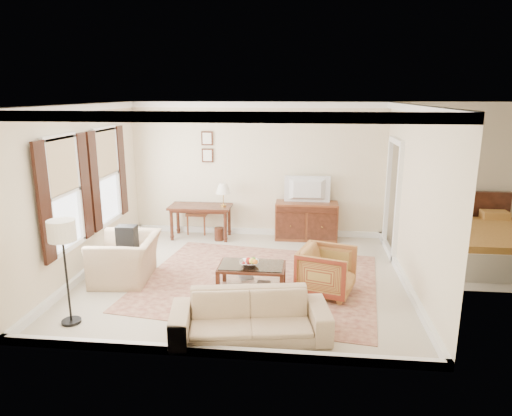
% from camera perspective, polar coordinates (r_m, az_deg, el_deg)
% --- Properties ---
extents(room_shell, '(5.51, 5.01, 2.91)m').
position_cam_1_polar(room_shell, '(7.35, -1.82, 9.49)').
color(room_shell, beige).
rests_on(room_shell, ground).
extents(annex_bedroom, '(3.00, 2.70, 2.90)m').
position_cam_1_polar(annex_bedroom, '(9.51, 27.33, -4.15)').
color(annex_bedroom, beige).
rests_on(annex_bedroom, ground).
extents(window_front, '(0.12, 1.56, 1.80)m').
position_cam_1_polar(window_front, '(7.68, -22.90, 1.62)').
color(window_front, '#CCB284').
rests_on(window_front, room_shell).
extents(window_rear, '(0.12, 1.56, 1.80)m').
position_cam_1_polar(window_rear, '(9.09, -18.13, 3.84)').
color(window_rear, '#CCB284').
rests_on(window_rear, room_shell).
extents(doorway, '(0.10, 1.12, 2.25)m').
position_cam_1_polar(doorway, '(9.15, 16.65, 0.98)').
color(doorway, white).
rests_on(doorway, room_shell).
extents(rug, '(4.23, 3.76, 0.01)m').
position_cam_1_polar(rug, '(7.76, 0.31, -9.10)').
color(rug, maroon).
rests_on(rug, room_shell).
extents(writing_desk, '(1.32, 0.66, 0.72)m').
position_cam_1_polar(writing_desk, '(9.90, -6.95, -0.31)').
color(writing_desk, '#522617').
rests_on(writing_desk, room_shell).
extents(desk_chair, '(0.53, 0.53, 1.05)m').
position_cam_1_polar(desk_chair, '(10.28, -7.32, -0.26)').
color(desk_chair, brown).
rests_on(desk_chair, room_shell).
extents(desk_lamp, '(0.32, 0.32, 0.50)m').
position_cam_1_polar(desk_lamp, '(9.71, -4.11, 1.67)').
color(desk_lamp, silver).
rests_on(desk_lamp, writing_desk).
extents(framed_prints, '(0.25, 0.04, 0.68)m').
position_cam_1_polar(framed_prints, '(10.02, -6.11, 7.63)').
color(framed_prints, '#522617').
rests_on(framed_prints, room_shell).
extents(sideboard, '(1.32, 0.51, 0.81)m').
position_cam_1_polar(sideboard, '(9.85, 6.30, -1.60)').
color(sideboard, brown).
rests_on(sideboard, room_shell).
extents(tv, '(0.92, 0.53, 0.12)m').
position_cam_1_polar(tv, '(9.63, 6.44, 3.33)').
color(tv, black).
rests_on(tv, sideboard).
extents(coffee_table, '(1.05, 0.62, 0.44)m').
position_cam_1_polar(coffee_table, '(7.29, -0.54, -7.85)').
color(coffee_table, '#522617').
rests_on(coffee_table, room_shell).
extents(fruit_bowl, '(0.42, 0.42, 0.10)m').
position_cam_1_polar(fruit_bowl, '(7.18, -0.86, -6.84)').
color(fruit_bowl, silver).
rests_on(fruit_bowl, coffee_table).
extents(book_a, '(0.28, 0.13, 0.38)m').
position_cam_1_polar(book_a, '(7.47, -2.07, -8.64)').
color(book_a, brown).
rests_on(book_a, coffee_table).
extents(book_b, '(0.28, 0.03, 0.38)m').
position_cam_1_polar(book_b, '(7.24, 0.08, -9.46)').
color(book_b, brown).
rests_on(book_b, coffee_table).
extents(striped_armchair, '(0.95, 0.99, 0.82)m').
position_cam_1_polar(striped_armchair, '(7.25, 8.82, -7.54)').
color(striped_armchair, maroon).
rests_on(striped_armchair, room_shell).
extents(club_armchair, '(0.84, 1.21, 1.01)m').
position_cam_1_polar(club_armchair, '(7.97, -16.00, -5.19)').
color(club_armchair, '#C8B087').
rests_on(club_armchair, room_shell).
extents(backpack, '(0.27, 0.35, 0.40)m').
position_cam_1_polar(backpack, '(7.93, -15.83, -3.38)').
color(backpack, black).
rests_on(backpack, club_armchair).
extents(sofa, '(2.09, 0.92, 0.79)m').
position_cam_1_polar(sofa, '(5.96, -0.74, -12.55)').
color(sofa, '#C8B087').
rests_on(sofa, room_shell).
extents(floor_lamp, '(0.36, 0.36, 1.47)m').
position_cam_1_polar(floor_lamp, '(6.51, -23.05, -3.51)').
color(floor_lamp, black).
rests_on(floor_lamp, room_shell).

